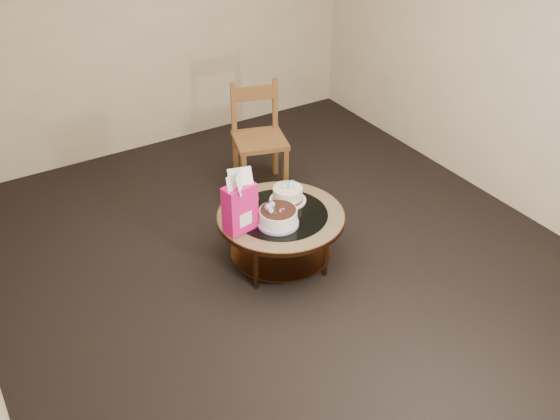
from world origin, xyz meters
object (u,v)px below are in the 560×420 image
decorated_cake (278,218)px  dining_chair (259,137)px  coffee_table (281,222)px  gift_bag (240,202)px  cream_cake (288,195)px

decorated_cake → dining_chair: dining_chair is taller
decorated_cake → dining_chair: bearing=66.2°
coffee_table → decorated_cake: (-0.10, -0.11, 0.14)m
coffee_table → gift_bag: bearing=-177.2°
decorated_cake → dining_chair: (0.55, 1.25, -0.01)m
coffee_table → cream_cake: 0.24m
cream_cake → dining_chair: size_ratio=0.29×
coffee_table → decorated_cake: 0.20m
coffee_table → decorated_cake: decorated_cake is taller
dining_chair → gift_bag: bearing=-108.6°
gift_bag → dining_chair: (0.82, 1.16, -0.19)m
gift_bag → decorated_cake: bearing=-28.7°
cream_cake → dining_chair: (0.31, 1.01, -0.00)m
coffee_table → gift_bag: (-0.37, -0.02, 0.32)m
decorated_cake → gift_bag: (-0.27, 0.09, 0.18)m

